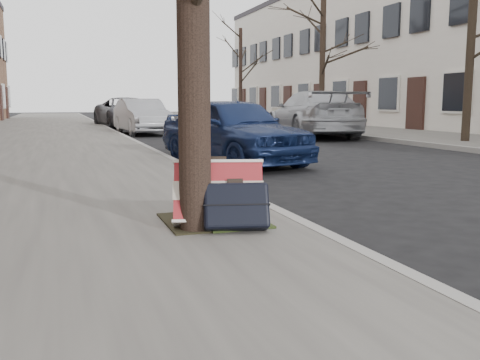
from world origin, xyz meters
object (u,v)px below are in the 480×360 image
object	(u,v)px
suitcase_navy	(236,206)
car_near_front	(233,130)
suitcase_red	(218,194)
car_near_mid	(142,117)

from	to	relation	value
suitcase_navy	car_near_front	world-z (taller)	car_near_front
car_near_front	suitcase_navy	bearing A→B (deg)	-121.33
suitcase_red	car_near_front	distance (m)	5.76
suitcase_navy	car_near_front	bearing A→B (deg)	84.93
suitcase_navy	car_near_mid	bearing A→B (deg)	96.97
car_near_front	car_near_mid	distance (m)	9.87
suitcase_red	car_near_front	world-z (taller)	car_near_front
suitcase_red	suitcase_navy	xyz separation A→B (m)	(0.09, -0.18, -0.07)
suitcase_red	suitcase_navy	world-z (taller)	suitcase_red
car_near_front	car_near_mid	world-z (taller)	car_near_mid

